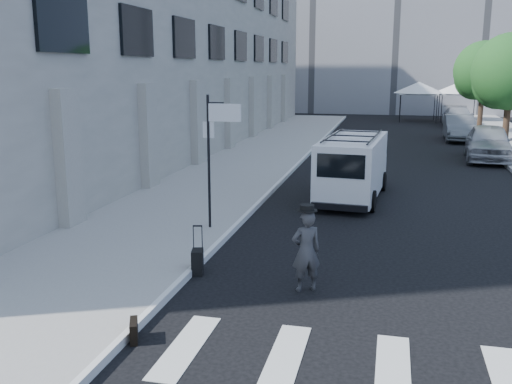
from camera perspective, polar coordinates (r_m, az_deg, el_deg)
The scene contains 15 objects.
ground at distance 11.82m, azimuth 2.72°, elevation -9.14°, with size 120.00×120.00×0.00m, color black.
sidewalk_left at distance 27.86m, azimuth 0.26°, elevation 3.57°, with size 4.50×48.00×0.15m, color gray.
building_left at distance 31.87m, azimuth -12.13°, elevation 15.09°, with size 10.00×44.00×12.00m, color gray.
sign_pole at distance 14.78m, azimuth -3.92°, elevation 5.82°, with size 1.03×0.07×3.50m.
tree_near at distance 31.45m, azimuth 23.89°, elevation 10.67°, with size 3.80×3.83×6.03m.
tree_far at distance 40.34m, azimuth 21.64°, elevation 11.00°, with size 3.80×3.83×6.03m.
tent_left at distance 48.88m, azimuth 15.98°, elevation 9.99°, with size 4.00×4.00×3.20m.
tent_right at distance 49.61m, azimuth 19.70°, elevation 9.77°, with size 4.00×4.00×3.20m.
businessman at distance 11.23m, azimuth 5.03°, elevation -5.91°, with size 0.59×0.39×1.63m, color #38373A.
briefcase at distance 9.67m, azimuth -12.12°, elevation -13.41°, with size 0.12×0.44×0.34m, color black.
suitcase at distance 12.30m, azimuth -5.87°, elevation -6.94°, with size 0.31×0.42×1.04m.
cargo_van at distance 19.43m, azimuth 9.70°, elevation 2.54°, with size 2.23×5.52×2.06m.
parked_car_a at distance 29.26m, azimuth 22.22°, elevation 4.63°, with size 2.03×5.04×1.72m, color #9B9DA2.
parked_car_b at distance 36.67m, azimuth 19.64°, elevation 6.05°, with size 1.61×4.60×1.52m, color slate.
parked_car_c at distance 45.58m, azimuth 19.55°, elevation 7.11°, with size 2.03×4.99×1.45m, color #B0B3B8.
Camera 1 is at (2.01, -10.81, 4.33)m, focal length 40.00 mm.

